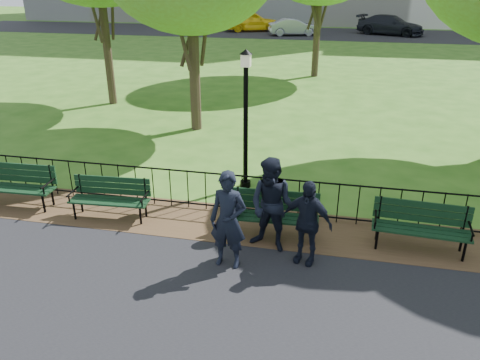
% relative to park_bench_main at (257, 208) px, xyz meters
% --- Properties ---
extents(ground, '(120.00, 120.00, 0.00)m').
position_rel_park_bench_main_xyz_m(ground, '(0.53, -1.18, -0.60)').
color(ground, '#2C5A17').
extents(dirt_strip, '(60.00, 1.60, 0.01)m').
position_rel_park_bench_main_xyz_m(dirt_strip, '(0.53, 0.32, -0.59)').
color(dirt_strip, '#392B17').
rests_on(dirt_strip, ground).
extents(far_street, '(70.00, 9.00, 0.01)m').
position_rel_park_bench_main_xyz_m(far_street, '(0.53, 33.82, -0.60)').
color(far_street, black).
rests_on(far_street, ground).
extents(iron_fence, '(24.06, 0.06, 1.00)m').
position_rel_park_bench_main_xyz_m(iron_fence, '(0.53, 0.82, -0.10)').
color(iron_fence, black).
rests_on(iron_fence, ground).
extents(park_bench_main, '(1.85, 0.60, 0.97)m').
position_rel_park_bench_main_xyz_m(park_bench_main, '(0.00, 0.00, 0.00)').
color(park_bench_main, black).
rests_on(park_bench_main, ground).
extents(park_bench_left_a, '(1.68, 0.62, 0.94)m').
position_rel_park_bench_main_xyz_m(park_bench_left_a, '(-3.13, 0.12, -0.07)').
color(park_bench_left_a, black).
rests_on(park_bench_left_a, ground).
extents(park_bench_left_b, '(1.81, 0.63, 1.01)m').
position_rel_park_bench_main_xyz_m(park_bench_left_b, '(-5.41, 0.20, -0.02)').
color(park_bench_left_b, black).
rests_on(park_bench_left_b, ground).
extents(park_bench_right_a, '(1.76, 0.65, 0.98)m').
position_rel_park_bench_main_xyz_m(park_bench_right_a, '(3.05, 0.17, -0.04)').
color(park_bench_right_a, black).
rests_on(park_bench_right_a, ground).
extents(lamppost, '(0.29, 0.29, 3.25)m').
position_rel_park_bench_main_xyz_m(lamppost, '(-0.67, 2.20, 1.17)').
color(lamppost, black).
rests_on(lamppost, ground).
extents(person_left, '(0.68, 0.47, 1.77)m').
position_rel_park_bench_main_xyz_m(person_left, '(-0.30, -1.11, 0.29)').
color(person_left, black).
rests_on(person_left, asphalt_path).
extents(person_mid, '(0.97, 0.69, 1.79)m').
position_rel_park_bench_main_xyz_m(person_mid, '(0.35, -0.43, 0.30)').
color(person_mid, black).
rests_on(person_mid, asphalt_path).
extents(person_right, '(0.98, 0.60, 1.57)m').
position_rel_park_bench_main_xyz_m(person_right, '(1.00, -0.72, 0.19)').
color(person_right, black).
rests_on(person_right, asphalt_path).
extents(taxi, '(5.29, 3.61, 1.67)m').
position_rel_park_bench_main_xyz_m(taxi, '(-6.64, 34.24, 0.24)').
color(taxi, yellow).
rests_on(taxi, far_street).
extents(sedan_silver, '(4.27, 2.50, 1.33)m').
position_rel_park_bench_main_xyz_m(sedan_silver, '(-2.72, 31.93, 0.07)').
color(sedan_silver, '#97999D').
rests_on(sedan_silver, far_street).
extents(sedan_dark, '(5.80, 4.05, 1.56)m').
position_rel_park_bench_main_xyz_m(sedan_dark, '(5.01, 34.03, 0.19)').
color(sedan_dark, black).
rests_on(sedan_dark, far_street).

